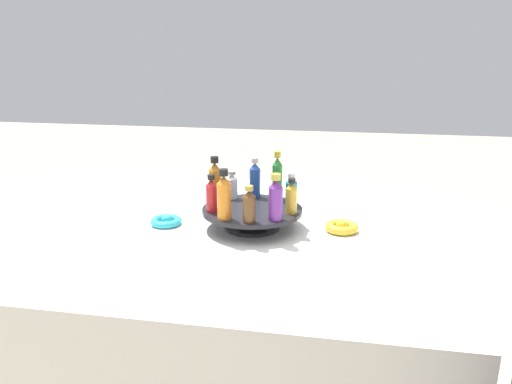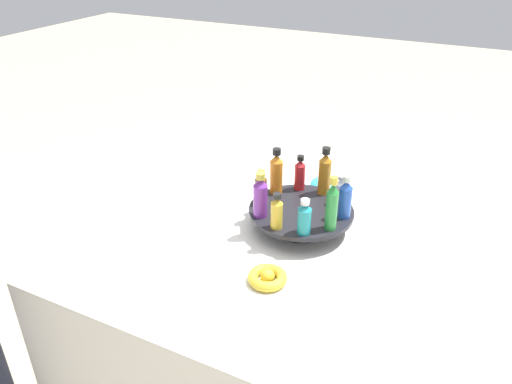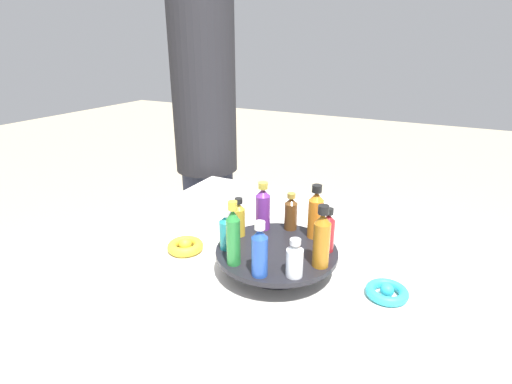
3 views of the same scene
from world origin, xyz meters
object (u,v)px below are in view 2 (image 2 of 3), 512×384
bottle_teal (304,218)px  bottle_blue (345,198)px  bottle_gold (277,212)px  bottle_green (332,205)px  bottle_red (300,174)px  bottle_clear (341,191)px  bottle_amber (325,173)px  ribbon_bow_gold (267,277)px  bottle_orange (276,173)px  display_stand (301,215)px  bottle_brown (261,188)px  bottle_purple (260,196)px  ribbon_bow_teal (325,184)px

bottle_teal → bottle_blue: size_ratio=0.79×
bottle_gold → bottle_green: bottle_green is taller
bottle_red → bottle_clear: (0.14, -0.03, -0.01)m
bottle_amber → bottle_gold: 0.24m
bottle_blue → ribbon_bow_gold: (-0.10, -0.27, -0.10)m
bottle_red → bottle_gold: bottle_red is taller
bottle_amber → bottle_orange: (-0.13, -0.06, -0.00)m
bottle_gold → bottle_teal: bottle_gold is taller
display_stand → bottle_red: bottle_red is taller
bottle_red → bottle_clear: bottle_red is taller
bottle_red → bottle_orange: 0.07m
bottle_amber → bottle_brown: bottle_amber is taller
bottle_red → bottle_orange: bearing=-137.2°
bottle_red → bottle_blue: bottle_blue is taller
bottle_brown → bottle_amber: bearing=42.8°
bottle_brown → bottle_gold: (0.09, -0.10, 0.00)m
bottle_green → ribbon_bow_gold: bearing=-112.8°
bottle_orange → bottle_gold: (0.08, -0.17, -0.02)m
bottle_amber → bottle_green: bearing=-65.2°
bottle_blue → bottle_teal: bearing=-119.2°
bottle_blue → bottle_purple: bearing=-155.2°
bottle_amber → bottle_green: size_ratio=0.96×
bottle_orange → bottle_blue: (0.22, -0.04, -0.01)m
ribbon_bow_gold → bottle_teal: bearing=78.5°
ribbon_bow_teal → bottle_orange: bearing=-112.8°
bottle_purple → bottle_amber: bearing=60.8°
bottle_clear → bottle_amber: bearing=150.8°
bottle_red → bottle_clear: size_ratio=1.26×
bottle_brown → bottle_blue: bearing=6.8°
bottle_gold → bottle_blue: bottle_blue is taller
bottle_orange → bottle_purple: bottle_orange is taller
bottle_orange → ribbon_bow_gold: bearing=-68.9°
bottle_purple → bottle_teal: bottle_purple is taller
bottle_orange → bottle_blue: 0.23m
bottle_gold → ribbon_bow_gold: size_ratio=1.06×
bottle_blue → bottle_clear: 0.08m
bottle_amber → bottle_orange: bottle_amber is taller
display_stand → bottle_orange: bearing=150.8°
bottle_red → bottle_gold: size_ratio=1.06×
display_stand → bottle_blue: bearing=6.8°
display_stand → bottle_amber: size_ratio=2.03×
ribbon_bow_teal → bottle_amber: bearing=-73.6°
bottle_orange → bottle_clear: bottle_orange is taller
ribbon_bow_gold → bottle_brown: bearing=119.2°
display_stand → bottle_clear: size_ratio=3.40×
ribbon_bow_gold → bottle_gold: bearing=106.4°
display_stand → bottle_purple: (-0.09, -0.08, 0.08)m
bottle_red → bottle_brown: bottle_red is taller
bottle_gold → bottle_clear: bottle_gold is taller
bottle_amber → bottle_gold: bottle_amber is taller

